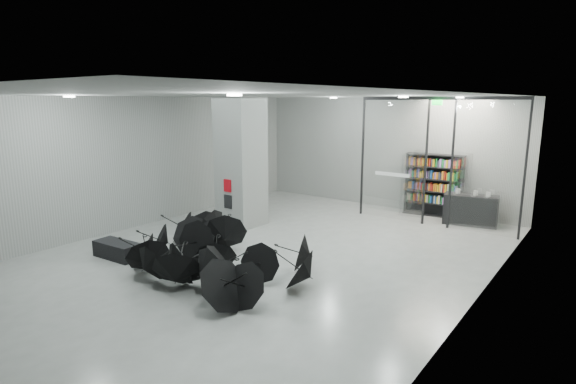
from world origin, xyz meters
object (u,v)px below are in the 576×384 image
Objects in this scene: shop_counter at (471,210)px; bench at (117,250)px; column at (241,162)px; umbrella_cluster at (208,259)px; bookshelf at (434,185)px.

bench is at bearing -137.88° from shop_counter.
umbrella_cluster is at bearing -58.66° from column.
column is 4.57m from bench.
bookshelf reaches higher than shop_counter.
shop_counter reaches higher than bench.
bench is 10.22m from bookshelf.
column is 1.89× the size of bookshelf.
bookshelf is 0.36× the size of umbrella_cluster.
column is 6.59m from bookshelf.
column is at bearing -155.17° from shop_counter.
umbrella_cluster is at bearing -126.91° from shop_counter.
bookshelf is 1.56m from shop_counter.
bookshelf is at bearing 46.72° from column.
column reaches higher than bookshelf.
bench is 10.55m from shop_counter.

